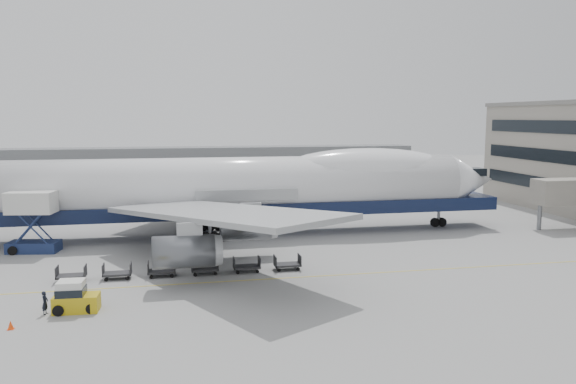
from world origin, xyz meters
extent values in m
plane|color=gray|center=(0.00, 0.00, 0.00)|extent=(260.00, 260.00, 0.00)
cube|color=gold|center=(0.00, -6.00, 0.01)|extent=(60.00, 0.15, 0.01)
cube|color=gray|center=(40.00, 8.00, 4.50)|extent=(9.00, 3.00, 3.00)
cylinder|color=slate|center=(36.00, 8.00, 1.50)|extent=(0.50, 0.50, 3.00)
cube|color=slate|center=(-10.00, 70.00, 3.50)|extent=(110.00, 8.00, 7.00)
cylinder|color=white|center=(0.00, 12.00, 5.70)|extent=(52.00, 6.40, 6.40)
cube|color=#0E1735|center=(1.00, 12.00, 3.14)|extent=(60.00, 5.76, 1.50)
cone|color=white|center=(29.00, 12.00, 5.70)|extent=(6.00, 6.40, 6.40)
ellipsoid|color=white|center=(15.60, 12.00, 7.46)|extent=(20.67, 5.78, 4.56)
cube|color=#9EA0A3|center=(-3.00, -2.28, 5.10)|extent=(20.35, 26.74, 2.26)
cube|color=#9EA0A3|center=(-3.00, 26.28, 5.10)|extent=(20.35, 26.74, 2.26)
cylinder|color=#595B60|center=(-6.00, 31.00, 2.90)|extent=(4.80, 2.60, 2.60)
cylinder|color=#595B60|center=(0.00, 22.00, 2.90)|extent=(4.80, 2.60, 2.60)
cylinder|color=#595B60|center=(0.00, 2.00, 2.90)|extent=(4.80, 2.60, 2.60)
cylinder|color=#595B60|center=(-6.00, -7.00, 2.90)|extent=(4.80, 2.60, 2.60)
cylinder|color=slate|center=(25.00, 12.00, 1.25)|extent=(0.36, 0.36, 2.50)
cylinder|color=black|center=(25.00, 12.00, 0.55)|extent=(1.10, 0.45, 1.10)
cylinder|color=slate|center=(-3.00, 9.00, 1.25)|extent=(0.36, 0.36, 2.50)
cylinder|color=black|center=(-3.00, 9.00, 0.55)|extent=(1.10, 0.45, 1.10)
cylinder|color=slate|center=(-3.00, 15.00, 1.25)|extent=(0.36, 0.36, 2.50)
cylinder|color=black|center=(-3.00, 15.00, 0.55)|extent=(1.10, 0.45, 1.10)
cube|color=navy|center=(-20.49, 7.98, 0.53)|extent=(5.17, 3.10, 1.07)
cube|color=silver|center=(-20.49, 7.98, 5.00)|extent=(4.82, 3.22, 2.13)
cube|color=navy|center=(-20.49, 6.91, 2.80)|extent=(3.44, 0.69, 3.83)
cube|color=navy|center=(-20.49, 9.04, 2.80)|extent=(3.44, 0.69, 3.83)
cube|color=slate|center=(-20.49, 9.53, 5.00)|extent=(2.49, 1.53, 0.15)
cylinder|color=black|center=(-22.24, 7.01, 0.44)|extent=(0.87, 0.34, 0.87)
cylinder|color=black|center=(-22.24, 8.95, 0.44)|extent=(0.87, 0.34, 0.87)
cylinder|color=black|center=(-18.75, 7.01, 0.44)|extent=(0.87, 0.34, 0.87)
cylinder|color=black|center=(-18.75, 8.95, 0.44)|extent=(0.87, 0.34, 0.87)
cube|color=gold|center=(-13.42, -11.03, 0.59)|extent=(3.08, 1.76, 1.18)
cube|color=silver|center=(-13.74, -11.02, 1.66)|extent=(1.79, 1.59, 1.07)
cube|color=black|center=(-13.74, -11.02, 1.45)|extent=(1.91, 1.70, 0.54)
cylinder|color=black|center=(-14.49, -11.73, 0.38)|extent=(0.75, 0.32, 0.75)
cylinder|color=black|center=(-14.49, -10.33, 0.38)|extent=(0.75, 0.32, 0.75)
cylinder|color=black|center=(-12.35, -11.73, 0.38)|extent=(0.75, 0.32, 0.75)
cylinder|color=black|center=(-12.35, -10.33, 0.38)|extent=(0.75, 0.32, 0.75)
imported|color=black|center=(-15.42, -11.23, 0.81)|extent=(0.51, 0.66, 1.62)
cone|color=#FE450D|center=(-16.98, -13.71, 0.29)|extent=(0.38, 0.38, 0.58)
cube|color=#FE450D|center=(-16.98, -13.71, 0.02)|extent=(0.40, 0.40, 0.03)
cube|color=#2D2D30|center=(-15.04, -3.45, 0.45)|extent=(2.30, 1.35, 0.18)
cube|color=#2D2D30|center=(-16.14, -3.45, 0.85)|extent=(0.08, 1.35, 0.90)
cube|color=#2D2D30|center=(-13.94, -3.45, 0.85)|extent=(0.08, 1.35, 0.90)
cylinder|color=black|center=(-15.89, -4.00, 0.15)|extent=(0.30, 0.12, 0.30)
cylinder|color=black|center=(-15.89, -2.90, 0.15)|extent=(0.30, 0.12, 0.30)
cylinder|color=black|center=(-14.19, -4.00, 0.15)|extent=(0.30, 0.12, 0.30)
cylinder|color=black|center=(-14.19, -2.90, 0.15)|extent=(0.30, 0.12, 0.30)
cube|color=#2D2D30|center=(-11.43, -3.45, 0.45)|extent=(2.30, 1.35, 0.18)
cube|color=#2D2D30|center=(-12.53, -3.45, 0.85)|extent=(0.08, 1.35, 0.90)
cube|color=#2D2D30|center=(-10.33, -3.45, 0.85)|extent=(0.08, 1.35, 0.90)
cylinder|color=black|center=(-12.28, -4.00, 0.15)|extent=(0.30, 0.12, 0.30)
cylinder|color=black|center=(-12.28, -2.90, 0.15)|extent=(0.30, 0.12, 0.30)
cylinder|color=black|center=(-10.58, -4.00, 0.15)|extent=(0.30, 0.12, 0.30)
cylinder|color=black|center=(-10.58, -2.90, 0.15)|extent=(0.30, 0.12, 0.30)
cube|color=#2D2D30|center=(-7.82, -3.45, 0.45)|extent=(2.30, 1.35, 0.18)
cube|color=#2D2D30|center=(-8.92, -3.45, 0.85)|extent=(0.08, 1.35, 0.90)
cube|color=#2D2D30|center=(-6.72, -3.45, 0.85)|extent=(0.08, 1.35, 0.90)
cylinder|color=black|center=(-8.67, -4.00, 0.15)|extent=(0.30, 0.12, 0.30)
cylinder|color=black|center=(-8.67, -2.90, 0.15)|extent=(0.30, 0.12, 0.30)
cylinder|color=black|center=(-6.97, -4.00, 0.15)|extent=(0.30, 0.12, 0.30)
cylinder|color=black|center=(-6.97, -2.90, 0.15)|extent=(0.30, 0.12, 0.30)
cube|color=#2D2D30|center=(-4.22, -3.45, 0.45)|extent=(2.30, 1.35, 0.18)
cube|color=#2D2D30|center=(-5.32, -3.45, 0.85)|extent=(0.08, 1.35, 0.90)
cube|color=#2D2D30|center=(-3.12, -3.45, 0.85)|extent=(0.08, 1.35, 0.90)
cylinder|color=black|center=(-5.07, -4.00, 0.15)|extent=(0.30, 0.12, 0.30)
cylinder|color=black|center=(-5.07, -2.90, 0.15)|extent=(0.30, 0.12, 0.30)
cylinder|color=black|center=(-3.37, -4.00, 0.15)|extent=(0.30, 0.12, 0.30)
cylinder|color=black|center=(-3.37, -2.90, 0.15)|extent=(0.30, 0.12, 0.30)
cube|color=#2D2D30|center=(-0.61, -3.45, 0.45)|extent=(2.30, 1.35, 0.18)
cube|color=#2D2D30|center=(-1.71, -3.45, 0.85)|extent=(0.08, 1.35, 0.90)
cube|color=#2D2D30|center=(0.49, -3.45, 0.85)|extent=(0.08, 1.35, 0.90)
cylinder|color=black|center=(-1.46, -4.00, 0.15)|extent=(0.30, 0.12, 0.30)
cylinder|color=black|center=(-1.46, -2.90, 0.15)|extent=(0.30, 0.12, 0.30)
cylinder|color=black|center=(0.24, -4.00, 0.15)|extent=(0.30, 0.12, 0.30)
cylinder|color=black|center=(0.24, -2.90, 0.15)|extent=(0.30, 0.12, 0.30)
cube|color=#2D2D30|center=(3.00, -3.45, 0.45)|extent=(2.30, 1.35, 0.18)
cube|color=#2D2D30|center=(1.90, -3.45, 0.85)|extent=(0.08, 1.35, 0.90)
cube|color=#2D2D30|center=(4.10, -3.45, 0.85)|extent=(0.08, 1.35, 0.90)
cylinder|color=black|center=(2.15, -4.00, 0.15)|extent=(0.30, 0.12, 0.30)
cylinder|color=black|center=(2.15, -2.90, 0.15)|extent=(0.30, 0.12, 0.30)
cylinder|color=black|center=(3.85, -4.00, 0.15)|extent=(0.30, 0.12, 0.30)
cylinder|color=black|center=(3.85, -2.90, 0.15)|extent=(0.30, 0.12, 0.30)
camera|label=1|loc=(-6.48, -50.62, 13.38)|focal=35.00mm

